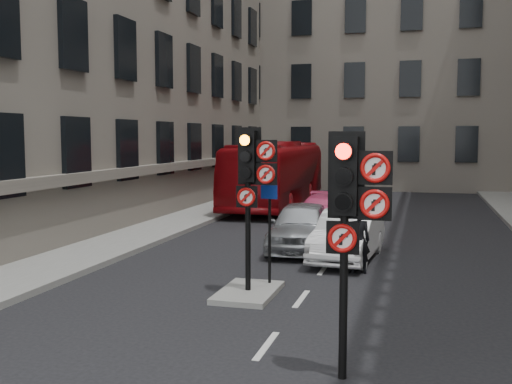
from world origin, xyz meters
The scene contains 12 objects.
pavement_left centered at (-7.20, 12.00, 0.08)m, with size 3.00×50.00×0.16m, color gray.
centre_island centered at (-1.20, 5.00, 0.06)m, with size 1.20×2.00×0.12m, color gray.
building_far centered at (0.00, 38.00, 10.00)m, with size 30.00×14.00×20.00m, color gray.
signal_near centered at (1.49, 0.99, 2.58)m, with size 0.91×0.40×3.58m.
signal_far centered at (-1.11, 4.99, 2.70)m, with size 0.91×0.40×3.58m.
car_silver centered at (-1.10, 10.51, 0.74)m, with size 1.75×4.36×1.49m, color #9EA2A5.
car_white centered at (0.46, 9.46, 0.70)m, with size 1.47×4.23×1.39m, color silver.
car_pink centered at (-0.61, 12.23, 0.75)m, with size 2.11×5.20×1.51m, color #D43E72.
bus_red centered at (-4.50, 21.34, 1.62)m, with size 2.72×11.64×3.24m, color maroon.
motorcycle centered at (-0.65, 10.60, 0.52)m, with size 0.49×1.74×1.04m, color black.
motorcyclist centered at (0.92, 7.79, 0.85)m, with size 0.62×0.41×1.70m, color black.
info_sign centered at (-0.90, 5.73, 1.59)m, with size 0.39×0.13×2.27m.
Camera 1 is at (2.44, -7.43, 3.51)m, focal length 42.00 mm.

